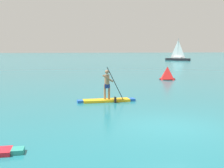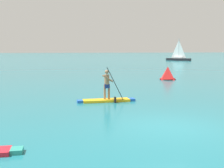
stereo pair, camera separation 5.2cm
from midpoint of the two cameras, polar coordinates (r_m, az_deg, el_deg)
ground at (r=10.56m, az=11.58°, el=-8.31°), size 440.00×440.00×0.00m
paddleboarder_mid_center at (r=15.04m, az=-0.95°, el=-2.35°), size 3.09×0.87×1.88m
race_marker_buoy at (r=26.42m, az=11.17°, el=2.01°), size 1.62×1.62×1.20m
sailboat_right_horizon at (r=71.80m, az=13.22°, el=5.18°), size 5.20×5.22×5.46m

